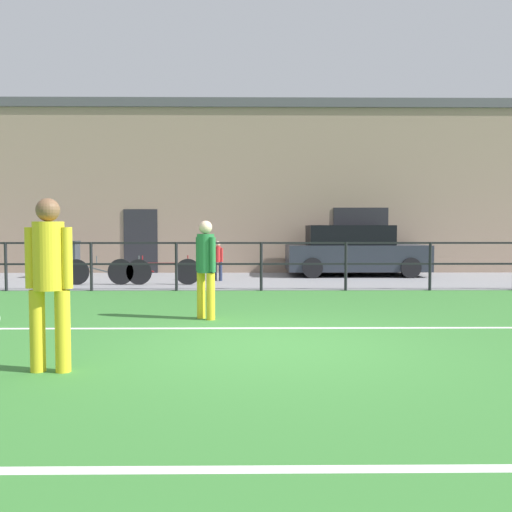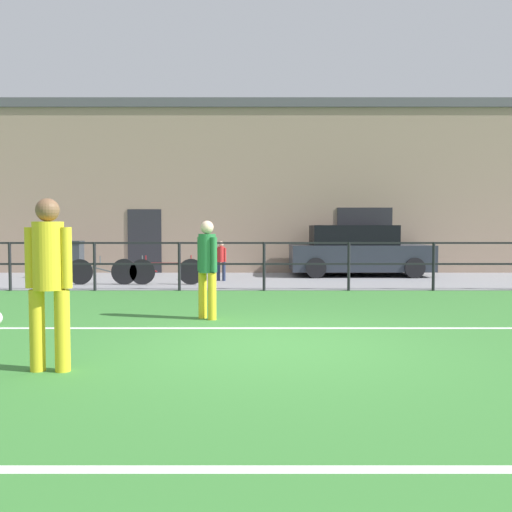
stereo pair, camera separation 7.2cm
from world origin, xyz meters
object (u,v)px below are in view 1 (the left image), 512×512
player_winger (49,274)px  bicycle_parked_0 (108,271)px  spectator_child (218,258)px  bicycle_parked_1 (154,271)px  parked_car_red (354,252)px  player_striker (206,263)px  trash_bin_0 (68,259)px

player_winger → bicycle_parked_0: bearing=-75.7°
spectator_child → bicycle_parked_0: spectator_child is taller
spectator_child → player_winger: bearing=100.2°
player_winger → spectator_child: size_ratio=1.62×
bicycle_parked_0 → bicycle_parked_1: (1.20, -0.00, 0.01)m
spectator_child → parked_car_red: (4.11, 1.67, 0.11)m
player_striker → player_winger: bearing=112.4°
player_winger → player_striker: bearing=-109.0°
player_winger → bicycle_parked_1: (-0.44, 8.43, -0.63)m
player_winger → spectator_child: (1.14, 9.47, -0.36)m
player_winger → bicycle_parked_0: (-1.63, 8.43, -0.64)m
parked_car_red → trash_bin_0: parked_car_red is taller
parked_car_red → bicycle_parked_1: (-5.68, -2.71, -0.39)m
bicycle_parked_0 → trash_bin_0: 2.54m
spectator_child → bicycle_parked_1: 1.91m
trash_bin_0 → player_winger: bearing=-72.4°
player_winger → spectator_child: player_winger is taller
player_striker → player_winger: (-1.32, -3.22, 0.10)m
parked_car_red → bicycle_parked_0: size_ratio=1.87×
bicycle_parked_0 → bicycle_parked_1: size_ratio=0.95×
parked_car_red → bicycle_parked_0: bearing=-158.5°
bicycle_parked_1 → bicycle_parked_0: bearing=180.0°
player_winger → parked_car_red: player_winger is taller
player_striker → spectator_child: size_ratio=1.45×
spectator_child → parked_car_red: bearing=-140.8°
player_striker → spectator_child: 6.26m
spectator_child → trash_bin_0: size_ratio=1.01×
player_striker → trash_bin_0: bearing=-12.4°
player_striker → parked_car_red: bearing=-71.6°
player_striker → trash_bin_0: size_ratio=1.46×
bicycle_parked_0 → trash_bin_0: (-1.65, 1.92, 0.21)m
trash_bin_0 → bicycle_parked_1: bearing=-34.0°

